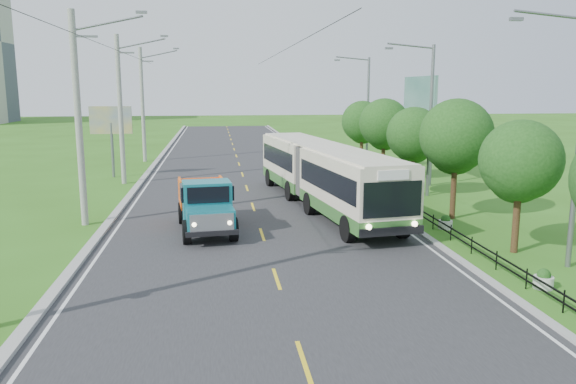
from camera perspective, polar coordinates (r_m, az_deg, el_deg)
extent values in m
plane|color=#306317|center=(19.55, -1.17, -8.85)|extent=(240.00, 240.00, 0.00)
cube|color=#28282B|center=(38.93, -4.37, 0.90)|extent=(14.00, 120.00, 0.02)
cube|color=#9E9E99|center=(39.22, -14.93, 0.74)|extent=(0.40, 120.00, 0.15)
cube|color=#9E9E99|center=(39.93, 5.93, 1.18)|extent=(0.30, 120.00, 0.10)
cube|color=silver|center=(39.16, -14.13, 0.69)|extent=(0.12, 120.00, 0.00)
cube|color=silver|center=(39.82, 5.23, 1.12)|extent=(0.12, 120.00, 0.00)
cube|color=yellow|center=(19.54, -1.17, -8.79)|extent=(0.12, 2.20, 0.00)
cube|color=black|center=(34.40, 9.61, 0.01)|extent=(0.04, 40.00, 0.60)
cylinder|color=gray|center=(28.10, -20.52, 6.83)|extent=(0.32, 0.32, 10.00)
cube|color=slate|center=(28.05, -20.01, 14.64)|extent=(1.20, 0.10, 0.10)
cube|color=slate|center=(27.74, -14.67, 17.26)|extent=(0.50, 0.18, 0.12)
cylinder|color=gray|center=(39.87, -16.67, 7.94)|extent=(0.32, 0.32, 10.00)
cube|color=slate|center=(39.84, -16.23, 13.43)|extent=(1.20, 0.10, 0.10)
cube|color=slate|center=(39.62, -12.46, 15.22)|extent=(0.50, 0.18, 0.12)
cylinder|color=gray|center=(51.75, -14.56, 8.53)|extent=(0.32, 0.32, 10.00)
cube|color=slate|center=(51.72, -14.20, 12.76)|extent=(1.20, 0.10, 0.10)
cube|color=slate|center=(51.55, -11.30, 14.11)|extent=(0.50, 0.18, 0.12)
cylinder|color=#382314|center=(24.03, 22.19, -2.28)|extent=(0.28, 0.28, 2.97)
sphere|color=#194413|center=(23.67, 22.56, 2.98)|extent=(3.18, 3.18, 3.18)
sphere|color=#194413|center=(24.28, 22.29, 1.65)|extent=(2.33, 2.33, 2.33)
cylinder|color=#382314|center=(29.25, 16.48, 0.62)|extent=(0.28, 0.28, 3.36)
sphere|color=#194413|center=(28.94, 16.74, 5.55)|extent=(3.60, 3.60, 3.60)
sphere|color=#194413|center=(29.54, 16.63, 4.24)|extent=(2.64, 2.64, 2.64)
cylinder|color=#382314|center=(34.77, 12.51, 2.04)|extent=(0.28, 0.28, 3.02)
sphere|color=#194413|center=(34.52, 12.66, 5.76)|extent=(3.24, 3.24, 3.24)
sphere|color=#194413|center=(35.12, 12.64, 4.78)|extent=(2.38, 2.38, 2.38)
cylinder|color=#382314|center=(40.40, 9.64, 3.45)|extent=(0.28, 0.28, 3.25)
sphere|color=#194413|center=(40.18, 9.75, 6.90)|extent=(3.48, 3.48, 3.48)
sphere|color=#194413|center=(40.76, 9.78, 5.97)|extent=(2.55, 2.55, 2.55)
cylinder|color=#382314|center=(46.14, 7.47, 4.27)|extent=(0.28, 0.28, 3.08)
sphere|color=#194413|center=(45.95, 7.54, 7.13)|extent=(3.30, 3.30, 3.30)
sphere|color=#194413|center=(46.53, 7.60, 6.35)|extent=(2.42, 2.42, 2.42)
cylinder|color=slate|center=(21.72, 25.31, 15.94)|extent=(2.80, 0.10, 0.34)
cube|color=slate|center=(21.05, 22.18, 15.95)|extent=(0.45, 0.16, 0.12)
cylinder|color=slate|center=(34.83, 14.26, 6.92)|extent=(0.20, 0.20, 9.00)
cylinder|color=slate|center=(34.37, 12.36, 14.31)|extent=(2.80, 0.10, 0.34)
cube|color=slate|center=(33.95, 10.22, 14.18)|extent=(0.45, 0.16, 0.12)
cylinder|color=slate|center=(48.11, 8.11, 8.04)|extent=(0.20, 0.20, 9.00)
cylinder|color=slate|center=(47.78, 6.58, 13.34)|extent=(2.80, 0.10, 0.34)
cube|color=slate|center=(47.48, 5.01, 13.20)|extent=(0.45, 0.16, 0.12)
cylinder|color=silver|center=(20.45, 24.50, -8.35)|extent=(0.64, 0.64, 0.40)
sphere|color=#194413|center=(20.38, 24.56, -7.68)|extent=(0.44, 0.44, 0.44)
cylinder|color=silver|center=(27.27, 15.69, -3.21)|extent=(0.64, 0.64, 0.40)
sphere|color=#194413|center=(27.21, 15.72, -2.70)|extent=(0.44, 0.44, 0.44)
cylinder|color=silver|center=(34.60, 10.55, -0.13)|extent=(0.64, 0.64, 0.40)
sphere|color=#194413|center=(34.56, 10.56, 0.27)|extent=(0.44, 0.44, 0.44)
cylinder|color=silver|center=(42.17, 7.23, 1.85)|extent=(0.64, 0.64, 0.40)
sphere|color=#194413|center=(42.14, 7.24, 2.19)|extent=(0.44, 0.44, 0.44)
cylinder|color=slate|center=(43.23, -17.41, 4.07)|extent=(0.20, 0.20, 4.00)
cube|color=yellow|center=(43.06, -17.57, 6.98)|extent=(3.00, 0.15, 2.00)
cylinder|color=slate|center=(38.78, 14.30, 4.29)|extent=(0.24, 0.24, 5.00)
cylinder|color=slate|center=(43.45, 11.88, 5.02)|extent=(0.24, 0.24, 5.00)
cube|color=#144C47|center=(40.92, 13.22, 9.28)|extent=(0.20, 6.00, 3.00)
cube|color=#306729|center=(26.85, 6.60, -1.58)|extent=(3.91, 8.70, 0.62)
cube|color=beige|center=(26.60, 6.66, 1.35)|extent=(3.91, 8.70, 2.16)
cube|color=black|center=(26.60, 6.66, 1.37)|extent=(3.87, 8.04, 1.06)
cube|color=#306729|center=(35.46, 1.08, 1.43)|extent=(3.84, 8.15, 0.62)
cube|color=beige|center=(35.26, 1.09, 3.66)|extent=(3.84, 8.15, 2.16)
cube|color=black|center=(35.26, 1.09, 3.68)|extent=(3.79, 7.49, 1.06)
cube|color=#4C4C4C|center=(31.06, 3.40, 2.14)|extent=(2.76, 1.47, 2.67)
cube|color=black|center=(22.83, 10.58, -0.75)|extent=(2.51, 0.41, 1.46)
cylinder|color=black|center=(24.08, 6.09, -3.73)|extent=(0.51, 1.20, 1.17)
cylinder|color=black|center=(25.09, 11.50, -3.30)|extent=(0.51, 1.20, 1.17)
cylinder|color=black|center=(29.14, 2.19, -1.18)|extent=(0.51, 1.20, 1.17)
cylinder|color=black|center=(29.97, 6.82, -0.92)|extent=(0.51, 1.20, 1.17)
cylinder|color=black|center=(32.72, 0.21, 0.12)|extent=(0.51, 1.20, 1.17)
cylinder|color=black|center=(33.47, 4.39, 0.32)|extent=(0.51, 1.20, 1.17)
cylinder|color=black|center=(37.65, -1.87, 1.48)|extent=(0.51, 1.20, 1.17)
cylinder|color=black|center=(38.30, 1.82, 1.64)|extent=(0.51, 1.20, 1.17)
cube|color=#15717E|center=(23.80, -7.89, -2.81)|extent=(2.11, 1.52, 0.94)
cube|color=#15717E|center=(25.08, -8.24, -1.04)|extent=(2.22, 1.72, 1.88)
cube|color=black|center=(24.99, -8.27, 0.02)|extent=(2.40, 1.46, 0.66)
cube|color=black|center=(26.00, -8.34, -2.65)|extent=(1.53, 5.72, 0.24)
cube|color=orange|center=(27.37, -8.70, 0.02)|extent=(2.45, 3.04, 1.23)
cylinder|color=black|center=(24.04, -10.26, -4.02)|extent=(0.44, 1.07, 1.04)
cylinder|color=black|center=(24.22, -5.57, -3.80)|extent=(0.44, 1.07, 1.04)
cylinder|color=black|center=(27.70, -10.71, -2.11)|extent=(0.44, 1.07, 1.04)
cylinder|color=black|center=(27.86, -6.65, -1.92)|extent=(0.44, 1.07, 1.04)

